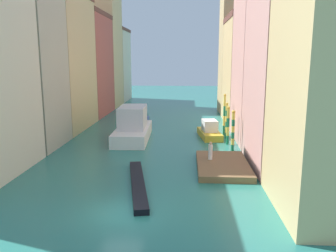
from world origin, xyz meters
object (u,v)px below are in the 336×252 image
person_on_dock (210,151)px  mooring_pole_0 (233,130)px  waterfront_dock (223,165)px  mooring_pole_3 (224,114)px  vaporetto_white (133,127)px  mooring_pole_1 (228,125)px  gondola_black (138,184)px  mooring_pole_2 (227,120)px  motorboat_0 (210,131)px  motorboat_1 (140,120)px

person_on_dock → mooring_pole_0: 5.58m
waterfront_dock → mooring_pole_3: size_ratio=1.47×
vaporetto_white → person_on_dock: bearing=-48.7°
waterfront_dock → mooring_pole_3: mooring_pole_3 is taller
waterfront_dock → mooring_pole_1: bearing=80.9°
waterfront_dock → mooring_pole_3: 13.21m
vaporetto_white → gondola_black: size_ratio=1.02×
person_on_dock → waterfront_dock: bearing=-40.1°
mooring_pole_1 → mooring_pole_3: size_ratio=0.82×
mooring_pole_1 → gondola_black: bearing=-121.3°
person_on_dock → mooring_pole_2: mooring_pole_2 is taller
vaporetto_white → gondola_black: vaporetto_white is taller
mooring_pole_3 → mooring_pole_1: bearing=-90.8°
mooring_pole_3 → gondola_black: size_ratio=0.52×
mooring_pole_1 → mooring_pole_3: (0.06, 4.47, 0.44)m
motorboat_0 → motorboat_1: 12.43m
mooring_pole_3 → motorboat_1: mooring_pole_3 is taller
mooring_pole_1 → mooring_pole_0: bearing=-86.0°
mooring_pole_3 → motorboat_0: 2.82m
mooring_pole_0 → gondola_black: size_ratio=0.42×
person_on_dock → vaporetto_white: vaporetto_white is taller
mooring_pole_0 → motorboat_1: (-11.30, 14.19, -1.58)m
mooring_pole_0 → mooring_pole_3: bearing=91.0°
mooring_pole_3 → motorboat_0: bearing=-147.1°
mooring_pole_2 → gondola_black: mooring_pole_2 is taller
motorboat_1 → mooring_pole_2: bearing=-36.8°
mooring_pole_0 → motorboat_1: size_ratio=0.63×
mooring_pole_2 → mooring_pole_3: mooring_pole_3 is taller
motorboat_0 → motorboat_1: (-9.37, 8.16, -0.20)m
motorboat_1 → person_on_dock: bearing=-65.3°
mooring_pole_3 → vaporetto_white: (-10.72, -2.64, -1.10)m
mooring_pole_1 → motorboat_1: size_ratio=0.63×
vaporetto_white → waterfront_dock: bearing=-47.9°
gondola_black → waterfront_dock: bearing=35.0°
waterfront_dock → motorboat_0: motorboat_0 is taller
mooring_pole_1 → waterfront_dock: bearing=-99.1°
person_on_dock → motorboat_0: bearing=86.8°
waterfront_dock → motorboat_0: size_ratio=1.32×
waterfront_dock → vaporetto_white: (-9.30, 10.29, 1.23)m
person_on_dock → gondola_black: (-5.59, -5.47, -1.04)m
person_on_dock → motorboat_1: size_ratio=0.24×
vaporetto_white → gondola_black: (2.71, -14.91, -1.28)m
mooring_pole_0 → motorboat_0: bearing=107.7°
mooring_pole_0 → mooring_pole_3: 7.21m
mooring_pole_1 → vaporetto_white: mooring_pole_1 is taller
mooring_pole_0 → mooring_pole_2: 5.74m
mooring_pole_3 → motorboat_1: (-11.18, 6.99, -2.03)m
waterfront_dock → mooring_pole_0: bearing=74.9°
motorboat_0 → motorboat_1: motorboat_0 is taller
mooring_pole_1 → mooring_pole_2: (0.18, 3.02, 0.01)m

